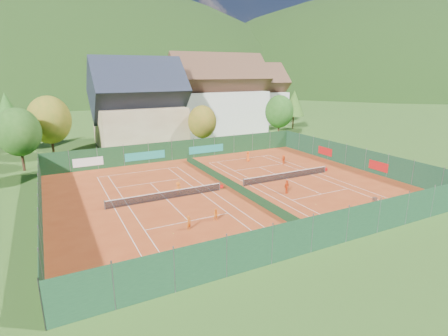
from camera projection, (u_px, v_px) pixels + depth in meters
ground at (232, 189)px, 41.19m from camera, size 600.00×600.00×0.00m
clay_pad at (232, 188)px, 41.18m from camera, size 40.00×32.00×0.01m
court_markings_left at (167, 199)px, 37.64m from camera, size 11.03×23.83×0.00m
court_markings_right at (287, 179)px, 44.71m from camera, size 11.03×23.83×0.00m
tennis_net_left at (168, 195)px, 37.58m from camera, size 13.30×0.10×1.02m
tennis_net_right at (288, 175)px, 44.65m from camera, size 13.30×0.10×1.02m
court_divider at (232, 184)px, 41.05m from camera, size 0.03×28.80×1.00m
fence_north at (180, 150)px, 54.27m from camera, size 40.00×0.10×3.00m
fence_south at (330, 230)px, 27.08m from camera, size 40.00×0.04×3.00m
fence_west at (40, 205)px, 31.95m from camera, size 0.04×32.00×3.00m
fence_east at (355, 157)px, 49.66m from camera, size 0.09×32.00×3.00m
chalet at (139, 109)px, 63.75m from camera, size 16.20×12.00×16.00m
hotel_block_a at (218, 99)px, 77.07m from camera, size 21.60×11.00×17.25m
hotel_block_b at (253, 98)px, 90.31m from camera, size 17.28×10.00×15.50m
tree_west_front at (18, 132)px, 47.13m from camera, size 5.72×5.72×8.69m
tree_west_mid at (49, 120)px, 53.85m from camera, size 6.44×6.44×9.78m
tree_west_back at (7, 112)px, 57.87m from camera, size 5.60×5.60×10.00m
tree_center at (202, 122)px, 61.39m from camera, size 5.01×5.01×7.60m
tree_east_front at (279, 112)px, 70.87m from camera, size 5.72×5.72×8.69m
tree_east_mid at (294, 103)px, 81.95m from camera, size 5.04×5.04×9.00m
tree_east_back at (247, 99)px, 85.09m from camera, size 7.15×7.15×10.86m
mountain_backdrop at (118, 143)px, 264.29m from camera, size 820.00×530.00×242.00m
ball_hopper at (375, 199)px, 36.21m from camera, size 0.34×0.34×0.80m
loose_ball_0 at (173, 233)px, 29.69m from camera, size 0.07×0.07×0.07m
loose_ball_1 at (316, 204)px, 36.17m from camera, size 0.07×0.07×0.07m
loose_ball_2 at (248, 173)px, 47.18m from camera, size 0.07×0.07×0.07m
loose_ball_3 at (179, 182)px, 43.52m from camera, size 0.07×0.07×0.07m
player_left_near at (189, 223)px, 30.26m from camera, size 0.58×0.54×1.34m
player_left_mid at (216, 215)px, 32.12m from camera, size 0.66×0.56×1.19m
player_left_far at (178, 188)px, 38.78m from camera, size 1.08×0.76×1.53m
player_right_near at (287, 187)px, 39.35m from camera, size 1.00×0.71×1.58m
player_right_far_a at (248, 156)px, 53.35m from camera, size 0.91×0.81×1.57m
player_right_far_b at (283, 160)px, 51.73m from camera, size 1.31×1.01×1.38m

